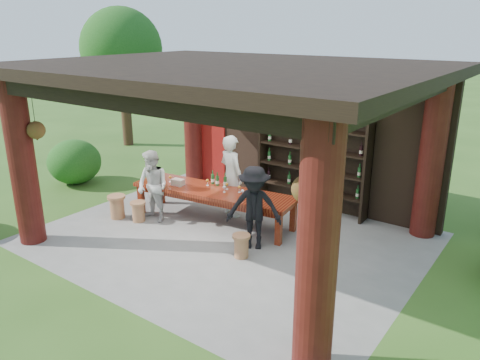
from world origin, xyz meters
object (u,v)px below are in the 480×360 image
Objects in this scene: tasting_table at (213,194)px; guest_man at (254,208)px; wine_shelf at (312,160)px; stool_near_left at (138,211)px; guest_woman at (153,186)px; host at (231,176)px; stool_near_right at (241,245)px; napkin_basket at (178,182)px; stool_far_left at (117,206)px.

guest_man is at bearing -20.45° from tasting_table.
wine_shelf reaches higher than tasting_table.
guest_woman reaches higher than stool_near_left.
host reaches higher than tasting_table.
stool_near_left reaches higher than stool_near_right.
wine_shelf is 10.47× the size of napkin_basket.
tasting_table is 8.42× the size of stool_near_right.
stool_near_left is 1.01× the size of stool_near_right.
host reaches higher than stool_near_right.
stool_far_left is at bearing 162.14° from guest_man.
wine_shelf is 1.65× the size of guest_man.
host is 1.76m from guest_woman.
wine_shelf is 5.14× the size of stool_far_left.
stool_far_left is at bearing -136.69° from wine_shelf.
guest_woman is at bearing 62.07° from host.
stool_far_left is 2.04× the size of napkin_basket.
wine_shelf is 6.04× the size of stool_near_right.
guest_woman is at bearing 45.78° from stool_near_left.
guest_man reaches higher than stool_far_left.
wine_shelf is at bearing 55.28° from tasting_table.
stool_near_left is at bearing 179.18° from stool_near_right.
napkin_basket is (1.07, 0.88, 0.54)m from stool_far_left.
stool_near_left is 1.76× the size of napkin_basket.
stool_near_left is at bearing 61.83° from host.
guest_woman is at bearing 173.61° from stool_near_right.
wine_shelf reaches higher than napkin_basket.
stool_far_left is 2.67m from host.
host is at bearing 113.47° from guest_man.
stool_near_left is 2.85m from stool_near_right.
stool_near_right is at bearing -3.52° from guest_woman.
guest_man reaches higher than napkin_basket.
napkin_basket is (-0.83, -0.24, 0.18)m from tasting_table.
tasting_table is 1.72m from stool_near_left.
guest_man is at bearing 9.87° from stool_far_left.
guest_man is (1.43, -0.53, 0.19)m from tasting_table.
stool_near_right is at bearing -112.51° from guest_man.
guest_man is 2.28m from napkin_basket.
wine_shelf is 1.71× the size of guest_woman.
stool_far_left reaches higher than stool_near_right.
tasting_table reaches higher than stool_near_right.
stool_far_left is (-0.53, -0.15, 0.04)m from stool_near_left.
guest_woman is (0.78, 0.40, 0.52)m from stool_far_left.
host is (-1.41, 1.58, 0.69)m from stool_near_right.
guest_man reaches higher than stool_near_left.
tasting_table reaches higher than stool_near_left.
napkin_basket reaches higher than stool_near_left.
stool_near_left is 0.29× the size of guest_woman.
guest_woman is 0.96× the size of guest_man.
stool_near_right is 0.85× the size of stool_far_left.
guest_woman reaches higher than stool_far_left.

